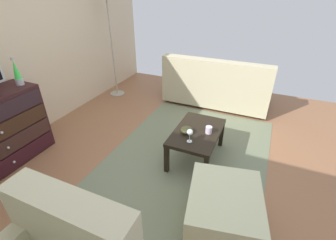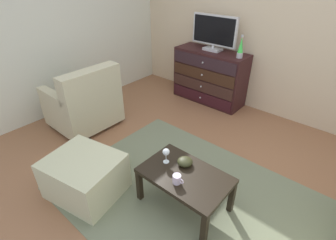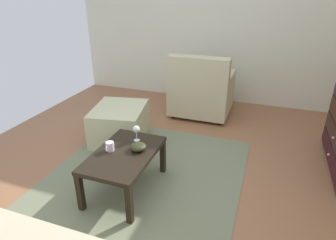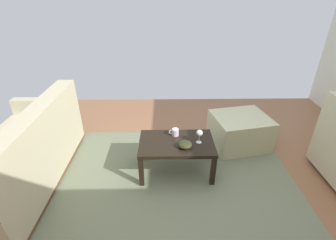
{
  "view_description": "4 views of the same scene",
  "coord_description": "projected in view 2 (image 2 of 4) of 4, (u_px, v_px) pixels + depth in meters",
  "views": [
    {
      "loc": [
        -2.11,
        -0.93,
        1.93
      ],
      "look_at": [
        -0.12,
        -0.05,
        0.67
      ],
      "focal_mm": 25.35,
      "sensor_mm": 36.0,
      "label": 1
    },
    {
      "loc": [
        1.22,
        -1.71,
        2.05
      ],
      "look_at": [
        -0.09,
        -0.19,
        0.82
      ],
      "focal_mm": 27.22,
      "sensor_mm": 36.0,
      "label": 2
    },
    {
      "loc": [
        2.21,
        0.85,
        1.78
      ],
      "look_at": [
        -0.07,
        0.03,
        0.66
      ],
      "focal_mm": 31.19,
      "sensor_mm": 36.0,
      "label": 3
    },
    {
      "loc": [
        0.34,
        1.93,
        1.9
      ],
      "look_at": [
        0.3,
        -0.26,
        0.7
      ],
      "focal_mm": 25.87,
      "sensor_mm": 36.0,
      "label": 4
    }
  ],
  "objects": [
    {
      "name": "ground_plane",
      "position": [
        185.0,
        180.0,
        2.87
      ],
      "size": [
        5.54,
        4.72,
        0.05
      ],
      "primitive_type": "cube",
      "color": "#926041"
    },
    {
      "name": "wall_plain_left",
      "position": [
        45.0,
        27.0,
        3.59
      ],
      "size": [
        0.12,
        4.72,
        2.59
      ],
      "primitive_type": "cube",
      "color": "silver",
      "rests_on": "ground_plane"
    },
    {
      "name": "bowl_decorative",
      "position": [
        185.0,
        162.0,
        2.44
      ],
      "size": [
        0.15,
        0.15,
        0.07
      ],
      "primitive_type": "ellipsoid",
      "color": "#2B2D17",
      "rests_on": "coffee_table"
    },
    {
      "name": "coffee_table",
      "position": [
        185.0,
        178.0,
        2.37
      ],
      "size": [
        0.83,
        0.52,
        0.4
      ],
      "color": "black",
      "rests_on": "ground_plane"
    },
    {
      "name": "mug",
      "position": [
        177.0,
        179.0,
        2.23
      ],
      "size": [
        0.11,
        0.08,
        0.08
      ],
      "color": "silver",
      "rests_on": "coffee_table"
    },
    {
      "name": "wine_glass",
      "position": [
        166.0,
        152.0,
        2.43
      ],
      "size": [
        0.07,
        0.07,
        0.16
      ],
      "color": "silver",
      "rests_on": "coffee_table"
    },
    {
      "name": "lava_lamp",
      "position": [
        241.0,
        48.0,
        3.68
      ],
      "size": [
        0.09,
        0.09,
        0.33
      ],
      "color": "#B7B7BC",
      "rests_on": "dresser"
    },
    {
      "name": "dresser",
      "position": [
        210.0,
        77.0,
        4.29
      ],
      "size": [
        1.2,
        0.49,
        0.87
      ],
      "color": "#331819",
      "rests_on": "ground_plane"
    },
    {
      "name": "ottoman",
      "position": [
        85.0,
        176.0,
        2.59
      ],
      "size": [
        0.8,
        0.73,
        0.43
      ],
      "primitive_type": "cube",
      "rotation": [
        0.0,
        0.0,
        0.2
      ],
      "color": "beige",
      "rests_on": "ground_plane"
    },
    {
      "name": "armchair",
      "position": [
        85.0,
        103.0,
        3.61
      ],
      "size": [
        0.8,
        0.84,
        0.92
      ],
      "color": "#332319",
      "rests_on": "ground_plane"
    },
    {
      "name": "area_rug",
      "position": [
        188.0,
        198.0,
        2.61
      ],
      "size": [
        2.6,
        1.9,
        0.01
      ],
      "primitive_type": "cube",
      "color": "#6E765B",
      "rests_on": "ground_plane"
    },
    {
      "name": "wall_accent_rear",
      "position": [
        280.0,
        28.0,
        3.55
      ],
      "size": [
        5.54,
        0.12,
        2.59
      ],
      "primitive_type": "cube",
      "color": "beige",
      "rests_on": "ground_plane"
    },
    {
      "name": "tv",
      "position": [
        214.0,
        32.0,
        3.93
      ],
      "size": [
        0.76,
        0.18,
        0.54
      ],
      "color": "silver",
      "rests_on": "dresser"
    }
  ]
}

